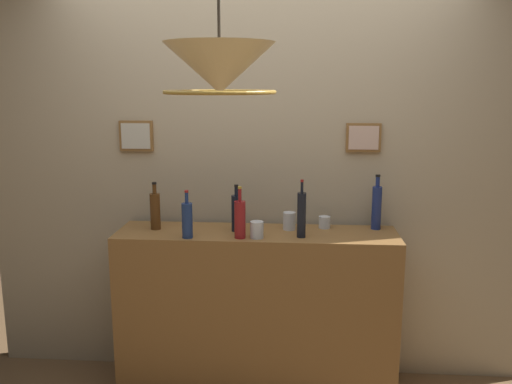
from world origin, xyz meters
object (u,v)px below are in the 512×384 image
liquor_bottle_bourbon (187,220)px  pendant_lamp (220,70)px  liquor_bottle_scotch (377,207)px  liquor_bottle_brandy (240,219)px  liquor_bottle_vermouth (155,210)px  liquor_bottle_port (302,214)px  glass_tumbler_shot (257,230)px  liquor_bottle_rye (236,212)px  glass_tumbler_rocks (324,222)px  glass_tumbler_highball (289,221)px

liquor_bottle_bourbon → pendant_lamp: size_ratio=0.43×
liquor_bottle_scotch → liquor_bottle_brandy: 0.83m
liquor_bottle_vermouth → pendant_lamp: (0.53, -0.93, 0.79)m
liquor_bottle_port → pendant_lamp: (-0.34, -0.82, 0.78)m
glass_tumbler_shot → pendant_lamp: pendant_lamp is taller
liquor_bottle_rye → pendant_lamp: 1.22m
liquor_bottle_rye → glass_tumbler_shot: (0.13, -0.13, -0.07)m
liquor_bottle_vermouth → liquor_bottle_brandy: (0.52, -0.15, -0.00)m
glass_tumbler_rocks → liquor_bottle_vermouth: bearing=-174.3°
liquor_bottle_rye → pendant_lamp: (0.04, -0.92, 0.80)m
liquor_bottle_rye → glass_tumbler_rocks: liquor_bottle_rye is taller
liquor_bottle_rye → liquor_bottle_brandy: size_ratio=0.94×
liquor_bottle_scotch → glass_tumbler_highball: (-0.52, -0.05, -0.09)m
liquor_bottle_port → liquor_bottle_vermouth: bearing=172.9°
liquor_bottle_scotch → glass_tumbler_highball: liquor_bottle_scotch is taller
liquor_bottle_bourbon → glass_tumbler_highball: (0.57, 0.22, -0.05)m
liquor_bottle_rye → glass_tumbler_shot: size_ratio=2.95×
liquor_bottle_port → glass_tumbler_rocks: bearing=56.0°
liquor_bottle_scotch → glass_tumbler_highball: 0.53m
liquor_bottle_vermouth → glass_tumbler_rocks: liquor_bottle_vermouth is taller
liquor_bottle_bourbon → liquor_bottle_scotch: bearing=13.8°
liquor_bottle_vermouth → glass_tumbler_highball: size_ratio=2.72×
liquor_bottle_scotch → glass_tumbler_rocks: liquor_bottle_scotch is taller
liquor_bottle_scotch → glass_tumbler_rocks: 0.32m
liquor_bottle_port → liquor_bottle_rye: bearing=165.0°
liquor_bottle_vermouth → glass_tumbler_rocks: size_ratio=4.00×
liquor_bottle_brandy → glass_tumbler_highball: size_ratio=2.81×
liquor_bottle_scotch → glass_tumbler_highball: size_ratio=3.14×
liquor_bottle_bourbon → pendant_lamp: (0.30, -0.76, 0.80)m
liquor_bottle_bourbon → liquor_bottle_brandy: bearing=3.2°
glass_tumbler_highball → liquor_bottle_rye: bearing=-169.8°
glass_tumbler_rocks → liquor_bottle_scotch: bearing=-0.0°
liquor_bottle_rye → glass_tumbler_highball: 0.32m
liquor_bottle_port → glass_tumbler_shot: (-0.25, -0.03, -0.09)m
liquor_bottle_scotch → glass_tumbler_shot: size_ratio=3.50×
liquor_bottle_bourbon → glass_tumbler_highball: liquor_bottle_bourbon is taller
liquor_bottle_vermouth → liquor_bottle_port: (0.87, -0.11, 0.02)m
glass_tumbler_shot → liquor_bottle_rye: bearing=134.1°
glass_tumbler_shot → liquor_bottle_bourbon: bearing=-176.1°
liquor_bottle_vermouth → liquor_bottle_port: liquor_bottle_port is taller
liquor_bottle_port → glass_tumbler_shot: 0.27m
liquor_bottle_vermouth → liquor_bottle_brandy: bearing=-16.0°
liquor_bottle_scotch → pendant_lamp: (-0.78, -1.03, 0.77)m
liquor_bottle_port → glass_tumbler_rocks: liquor_bottle_port is taller
glass_tumbler_highball → liquor_bottle_port: bearing=-65.9°
glass_tumbler_highball → liquor_bottle_bourbon: bearing=-159.2°
glass_tumbler_shot → pendant_lamp: (-0.09, -0.79, 0.86)m
liquor_bottle_rye → liquor_bottle_brandy: (0.04, -0.14, -0.00)m
liquor_bottle_vermouth → glass_tumbler_shot: liquor_bottle_vermouth is taller
liquor_bottle_rye → liquor_bottle_scotch: 0.83m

